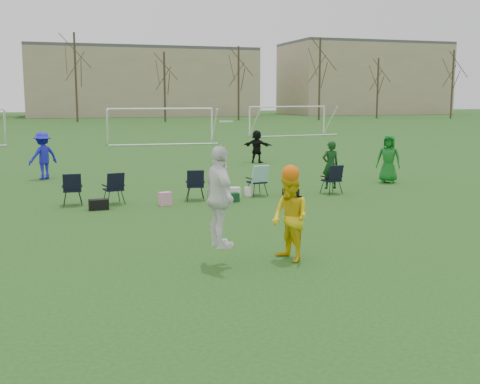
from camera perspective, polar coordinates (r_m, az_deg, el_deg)
name	(u,v)px	position (r m, az deg, el deg)	size (l,w,h in m)	color
ground	(251,274)	(11.04, 1.02, -7.80)	(260.00, 260.00, 0.00)	#204A17
fielder_blue	(43,156)	(24.76, -18.18, 3.29)	(1.20, 0.69, 1.85)	#191BBE
fielder_green_far	(388,159)	(23.23, 13.90, 3.07)	(0.88, 0.58, 1.81)	#12661C
fielder_black	(257,146)	(29.58, 1.61, 4.34)	(1.48, 0.47, 1.60)	black
center_contest	(254,206)	(11.48, 1.33, -1.38)	(2.14, 1.18, 2.76)	white
sideline_setup	(220,182)	(19.04, -1.88, 0.93)	(8.99, 1.54, 1.75)	#0F3814
goal_mid	(160,116)	(42.68, -7.55, 7.20)	(7.40, 0.63, 2.46)	white
goal_right	(288,112)	(51.79, 4.57, 7.54)	(7.35, 1.14, 2.46)	white
tree_line	(78,82)	(79.98, -15.07, 10.03)	(110.28, 3.28, 11.40)	#382B21
building_row	(111,81)	(106.54, -12.18, 10.28)	(126.00, 16.00, 13.00)	tan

